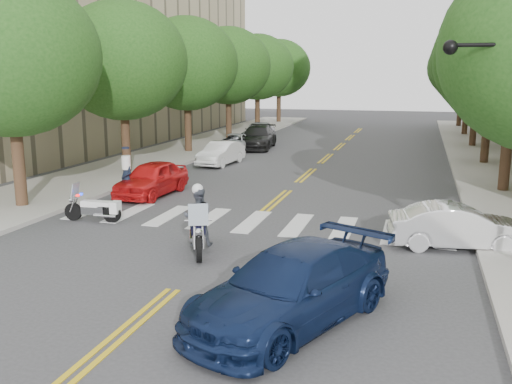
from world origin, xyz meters
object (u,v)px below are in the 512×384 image
at_px(motorcycle_parked, 97,209).
at_px(sedan_blue, 291,287).
at_px(officer_standing, 127,179).
at_px(convertible, 458,227).
at_px(motorcycle_police, 198,221).

height_order(motorcycle_parked, sedan_blue, sedan_blue).
relative_size(officer_standing, convertible, 0.44).
bearing_deg(convertible, motorcycle_police, 99.22).
xyz_separation_m(motorcycle_parked, officer_standing, (-0.74, 3.44, 0.39)).
bearing_deg(sedan_blue, convertible, 85.72).
relative_size(motorcycle_parked, sedan_blue, 0.39).
distance_m(motorcycle_parked, convertible, 11.55).
distance_m(convertible, sedan_blue, 7.17).
distance_m(motorcycle_police, sedan_blue, 5.29).
distance_m(officer_standing, convertible, 12.70).
height_order(officer_standing, sedan_blue, officer_standing).
height_order(motorcycle_police, sedan_blue, motorcycle_police).
xyz_separation_m(convertible, sedan_blue, (-3.48, -6.26, 0.12)).
relative_size(motorcycle_police, motorcycle_parked, 1.13).
xyz_separation_m(motorcycle_police, motorcycle_parked, (-4.51, 2.12, -0.41)).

